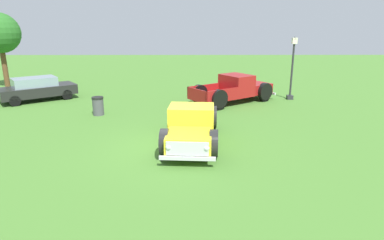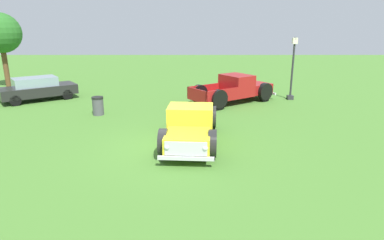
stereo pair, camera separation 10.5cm
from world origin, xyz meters
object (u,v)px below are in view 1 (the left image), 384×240
Objects in this scene: sedan_distant_a at (37,88)px; trash_can at (98,106)px; pickup_truck_behind_left at (237,89)px; lamp_post_near at (292,67)px; pickup_truck_foreground at (191,127)px.

trash_can is (4.61, -3.39, -0.27)m from sedan_distant_a.
sedan_distant_a is at bearing 143.66° from trash_can.
pickup_truck_behind_left is 3.70m from lamp_post_near.
sedan_distant_a reaches higher than trash_can.
pickup_truck_foreground is at bearing -110.54° from pickup_truck_behind_left.
pickup_truck_behind_left is at bearing -1.94° from sedan_distant_a.
lamp_post_near is (15.61, 0.27, 1.26)m from sedan_distant_a.
sedan_distant_a is at bearing 178.06° from pickup_truck_behind_left.
pickup_truck_foreground reaches higher than sedan_distant_a.
lamp_post_near reaches higher than pickup_truck_foreground.
lamp_post_near reaches higher than trash_can.
trash_can is (-4.79, 4.44, -0.26)m from pickup_truck_foreground.
pickup_truck_foreground is 5.44× the size of trash_can.
pickup_truck_foreground is 0.94× the size of pickup_truck_behind_left.
lamp_post_near is at bearing 1.00° from sedan_distant_a.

